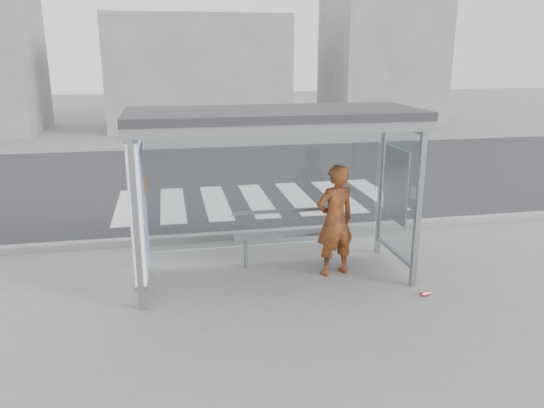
{
  "coord_description": "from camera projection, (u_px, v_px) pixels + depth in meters",
  "views": [
    {
      "loc": [
        -1.53,
        -7.54,
        3.41
      ],
      "look_at": [
        0.0,
        0.2,
        1.15
      ],
      "focal_mm": 35.0,
      "sensor_mm": 36.0,
      "label": 1
    }
  ],
  "objects": [
    {
      "name": "ground",
      "position": [
        274.0,
        277.0,
        8.34
      ],
      "size": [
        80.0,
        80.0,
        0.0
      ],
      "primitive_type": "plane",
      "color": "slate",
      "rests_on": "ground"
    },
    {
      "name": "road",
      "position": [
        225.0,
        178.0,
        14.94
      ],
      "size": [
        30.0,
        10.0,
        0.01
      ],
      "primitive_type": "cube",
      "color": "#2B2B2E",
      "rests_on": "ground"
    },
    {
      "name": "curb",
      "position": [
        254.0,
        234.0,
        10.16
      ],
      "size": [
        30.0,
        0.18,
        0.12
      ],
      "primitive_type": "cube",
      "color": "gray",
      "rests_on": "ground"
    },
    {
      "name": "crosswalk",
      "position": [
        257.0,
        200.0,
        12.68
      ],
      "size": [
        6.55,
        3.0,
        0.0
      ],
      "color": "silver",
      "rests_on": "ground"
    },
    {
      "name": "bus_shelter",
      "position": [
        249.0,
        153.0,
        7.78
      ],
      "size": [
        4.25,
        1.65,
        2.62
      ],
      "color": "gray",
      "rests_on": "ground"
    },
    {
      "name": "building_center",
      "position": [
        198.0,
        72.0,
        24.62
      ],
      "size": [
        8.0,
        5.0,
        5.0
      ],
      "primitive_type": "cube",
      "color": "slate",
      "rests_on": "ground"
    },
    {
      "name": "building_right",
      "position": [
        381.0,
        50.0,
        26.03
      ],
      "size": [
        5.0,
        5.0,
        7.0
      ],
      "primitive_type": "cube",
      "color": "slate",
      "rests_on": "ground"
    },
    {
      "name": "person",
      "position": [
        335.0,
        220.0,
        8.24
      ],
      "size": [
        0.73,
        0.56,
        1.78
      ],
      "primitive_type": "imported",
      "rotation": [
        0.0,
        0.0,
        3.37
      ],
      "color": "#E55815",
      "rests_on": "ground"
    },
    {
      "name": "bench",
      "position": [
        286.0,
        233.0,
        8.72
      ],
      "size": [
        1.76,
        0.32,
        0.91
      ],
      "color": "slate",
      "rests_on": "ground"
    },
    {
      "name": "soda_can",
      "position": [
        425.0,
        294.0,
        7.69
      ],
      "size": [
        0.15,
        0.1,
        0.07
      ],
      "primitive_type": "cylinder",
      "rotation": [
        0.0,
        1.57,
        0.22
      ],
      "color": "#EB4560",
      "rests_on": "ground"
    }
  ]
}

